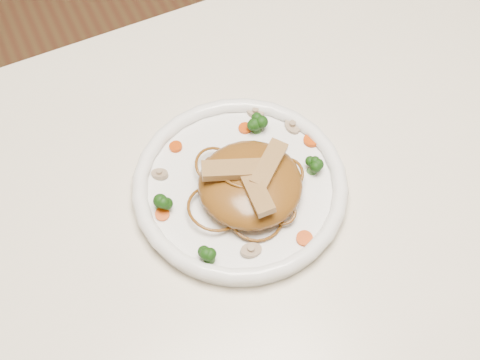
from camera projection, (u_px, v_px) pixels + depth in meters
name	position (u px, v px, depth m)	size (l,w,h in m)	color
table	(275.00, 256.00, 0.97)	(1.20, 0.80, 0.75)	#F2E9CD
plate	(240.00, 189.00, 0.90)	(0.27, 0.27, 0.02)	white
noodle_mound	(250.00, 184.00, 0.87)	(0.13, 0.13, 0.04)	brown
chicken_a	(269.00, 164.00, 0.85)	(0.07, 0.02, 0.01)	#A1824C
chicken_b	(233.00, 170.00, 0.85)	(0.07, 0.02, 0.01)	#A1824C
chicken_c	(257.00, 191.00, 0.83)	(0.07, 0.02, 0.01)	#A1824C
broccoli_0	(257.00, 123.00, 0.93)	(0.03, 0.03, 0.03)	#19430E
broccoli_1	(160.00, 201.00, 0.86)	(0.03, 0.03, 0.03)	#19430E
broccoli_2	(209.00, 254.00, 0.82)	(0.03, 0.03, 0.03)	#19430E
broccoli_3	(313.00, 164.00, 0.89)	(0.03, 0.03, 0.03)	#19430E
carrot_0	(245.00, 128.00, 0.94)	(0.02, 0.02, 0.01)	#D73B07
carrot_1	(162.00, 214.00, 0.87)	(0.02, 0.02, 0.01)	#D73B07
carrot_2	(311.00, 140.00, 0.93)	(0.02, 0.02, 0.01)	#D73B07
carrot_3	(176.00, 147.00, 0.92)	(0.02, 0.02, 0.01)	#D73B07
carrot_4	(304.00, 238.00, 0.85)	(0.02, 0.02, 0.01)	#D73B07
mushroom_0	(251.00, 250.00, 0.84)	(0.03, 0.03, 0.01)	tan
mushroom_1	(292.00, 126.00, 0.94)	(0.03, 0.03, 0.01)	tan
mushroom_2	(160.00, 174.00, 0.90)	(0.02, 0.02, 0.01)	tan
mushroom_3	(255.00, 113.00, 0.95)	(0.03, 0.03, 0.01)	tan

